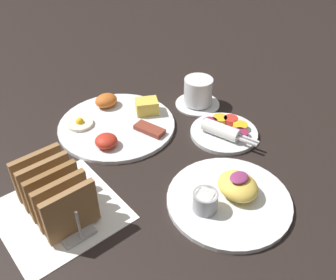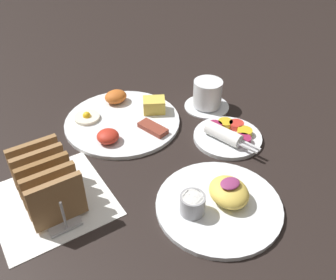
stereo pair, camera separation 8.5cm
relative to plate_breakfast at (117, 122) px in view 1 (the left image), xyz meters
The scene contains 8 objects.
ground_plane 0.19m from the plate_breakfast, 99.43° to the right, with size 3.00×3.00×0.00m, color black.
napkin_flat 0.30m from the plate_breakfast, 145.62° to the right, with size 0.22×0.22×0.00m.
plate_breakfast is the anchor object (origin of this frame).
plate_condiments 0.27m from the plate_breakfast, 47.74° to the right, with size 0.16×0.18×0.04m.
plate_foreground 0.36m from the plate_breakfast, 86.02° to the right, with size 0.25×0.25×0.06m.
toast_rack 0.30m from the plate_breakfast, 145.62° to the right, with size 0.10×0.18×0.10m.
coffee_cup 0.23m from the plate_breakfast, 14.37° to the right, with size 0.12×0.12×0.08m.
teaspoon 0.35m from the plate_breakfast, 73.04° to the right, with size 0.12×0.07×0.01m.
Camera 1 is at (-0.36, -0.49, 0.55)m, focal length 40.00 mm.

